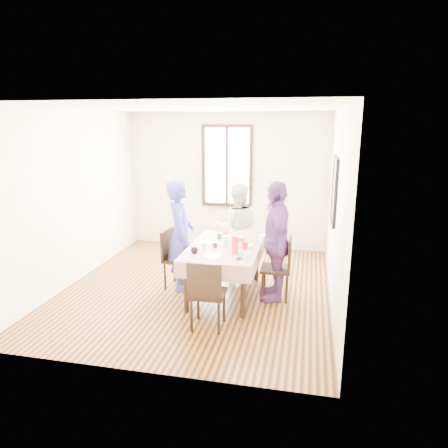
{
  "coord_description": "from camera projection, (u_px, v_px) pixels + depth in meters",
  "views": [
    {
      "loc": [
        1.63,
        -5.69,
        2.52
      ],
      "look_at": [
        0.46,
        -0.23,
        1.1
      ],
      "focal_mm": 32.62,
      "sensor_mm": 36.0,
      "label": 1
    }
  ],
  "objects": [
    {
      "name": "butter_lid",
      "position": [
        246.0,
        252.0,
        5.39
      ],
      "size": [
        0.12,
        0.12,
        0.01
      ],
      "primitive_type": "cylinder",
      "color": "blue",
      "rests_on": "butter_tub"
    },
    {
      "name": "jam_jar",
      "position": [
        215.0,
        245.0,
        5.81
      ],
      "size": [
        0.06,
        0.06,
        0.08
      ],
      "primitive_type": "cylinder",
      "color": "black",
      "rests_on": "tablecloth"
    },
    {
      "name": "mug_black",
      "position": [
        194.0,
        251.0,
        5.54
      ],
      "size": [
        0.13,
        0.13,
        0.08
      ],
      "primitive_type": "imported",
      "rotation": [
        0.0,
        0.0,
        -0.34
      ],
      "color": "black",
      "rests_on": "tablecloth"
    },
    {
      "name": "chair_left",
      "position": [
        179.0,
        259.0,
        6.25
      ],
      "size": [
        0.46,
        0.46,
        0.91
      ],
      "primitive_type": "cube",
      "rotation": [
        0.0,
        0.0,
        -1.67
      ],
      "color": "black",
      "rests_on": "ground"
    },
    {
      "name": "serving_bowl",
      "position": [
        238.0,
        238.0,
        6.22
      ],
      "size": [
        0.25,
        0.25,
        0.05
      ],
      "primitive_type": "imported",
      "rotation": [
        0.0,
        0.0,
        -0.28
      ],
      "color": "white",
      "rests_on": "tablecloth"
    },
    {
      "name": "dining_table",
      "position": [
        225.0,
        271.0,
        5.99
      ],
      "size": [
        0.89,
        1.46,
        0.75
      ],
      "primitive_type": "cube",
      "color": "black",
      "rests_on": "ground"
    },
    {
      "name": "mug_flag",
      "position": [
        245.0,
        246.0,
        5.73
      ],
      "size": [
        0.14,
        0.14,
        0.09
      ],
      "primitive_type": "imported",
      "rotation": [
        0.0,
        0.0,
        0.86
      ],
      "color": "red",
      "rests_on": "tablecloth"
    },
    {
      "name": "juice_carton",
      "position": [
        235.0,
        245.0,
        5.53
      ],
      "size": [
        0.08,
        0.08,
        0.24
      ],
      "primitive_type": "cube",
      "color": "red",
      "rests_on": "tablecloth"
    },
    {
      "name": "person_far",
      "position": [
        237.0,
        228.0,
        6.83
      ],
      "size": [
        0.85,
        0.72,
        1.54
      ],
      "primitive_type": "imported",
      "rotation": [
        0.0,
        0.0,
        3.35
      ],
      "color": "silver",
      "rests_on": "ground"
    },
    {
      "name": "person_left",
      "position": [
        180.0,
        235.0,
        6.15
      ],
      "size": [
        0.56,
        0.7,
        1.69
      ],
      "primitive_type": "imported",
      "rotation": [
        0.0,
        0.0,
        1.86
      ],
      "color": "#3B3A96",
      "rests_on": "ground"
    },
    {
      "name": "smartphone",
      "position": [
        239.0,
        258.0,
        5.34
      ],
      "size": [
        0.07,
        0.13,
        0.01
      ],
      "primitive_type": "cube",
      "color": "black",
      "rests_on": "tablecloth"
    },
    {
      "name": "art_poster",
      "position": [
        335.0,
        190.0,
        5.85
      ],
      "size": [
        0.04,
        0.76,
        0.96
      ],
      "primitive_type": "cube",
      "color": "red",
      "rests_on": "right_wall"
    },
    {
      "name": "plate_right",
      "position": [
        247.0,
        245.0,
        5.91
      ],
      "size": [
        0.2,
        0.2,
        0.01
      ],
      "primitive_type": "cylinder",
      "color": "white",
      "rests_on": "tablecloth"
    },
    {
      "name": "window_pane",
      "position": [
        227.0,
        166.0,
        8.06
      ],
      "size": [
        0.9,
        0.02,
        1.5
      ],
      "primitive_type": "cube",
      "color": "white",
      "rests_on": "back_wall"
    },
    {
      "name": "drinking_glass",
      "position": [
        204.0,
        245.0,
        5.76
      ],
      "size": [
        0.07,
        0.07,
        0.09
      ],
      "primitive_type": "cylinder",
      "color": "silver",
      "rests_on": "tablecloth"
    },
    {
      "name": "chair_far",
      "position": [
        237.0,
        246.0,
        6.92
      ],
      "size": [
        0.44,
        0.44,
        0.91
      ],
      "primitive_type": "cube",
      "rotation": [
        0.0,
        0.0,
        3.19
      ],
      "color": "black",
      "rests_on": "ground"
    },
    {
      "name": "chair_near",
      "position": [
        208.0,
        293.0,
        5.02
      ],
      "size": [
        0.43,
        0.43,
        0.91
      ],
      "primitive_type": "cube",
      "rotation": [
        0.0,
        0.0,
        0.03
      ],
      "color": "black",
      "rests_on": "ground"
    },
    {
      "name": "person_right",
      "position": [
        275.0,
        241.0,
        5.77
      ],
      "size": [
        0.63,
        1.08,
        1.73
      ],
      "primitive_type": "imported",
      "rotation": [
        0.0,
        0.0,
        -1.35
      ],
      "color": "#5C3470",
      "rests_on": "ground"
    },
    {
      "name": "flower_vase",
      "position": [
        226.0,
        241.0,
        5.91
      ],
      "size": [
        0.07,
        0.07,
        0.14
      ],
      "primitive_type": "cylinder",
      "color": "silver",
      "rests_on": "tablecloth"
    },
    {
      "name": "flower_bunch",
      "position": [
        226.0,
        233.0,
        5.88
      ],
      "size": [
        0.09,
        0.09,
        0.1
      ],
      "primitive_type": null,
      "color": "yellow",
      "rests_on": "flower_vase"
    },
    {
      "name": "tablecloth",
      "position": [
        225.0,
        246.0,
        5.9
      ],
      "size": [
        1.01,
        1.58,
        0.01
      ],
      "primitive_type": "cube",
      "color": "#58020C",
      "rests_on": "dining_table"
    },
    {
      "name": "plate_left",
      "position": [
        205.0,
        243.0,
        6.02
      ],
      "size": [
        0.2,
        0.2,
        0.01
      ],
      "primitive_type": "cylinder",
      "color": "white",
      "rests_on": "tablecloth"
    },
    {
      "name": "chair_right",
      "position": [
        276.0,
        268.0,
        5.86
      ],
      "size": [
        0.43,
        0.43,
        0.91
      ],
      "primitive_type": "cube",
      "rotation": [
        0.0,
        0.0,
        1.6
      ],
      "color": "black",
      "rests_on": "ground"
    },
    {
      "name": "window_frame",
      "position": [
        227.0,
        166.0,
        8.05
      ],
      "size": [
        1.02,
        0.06,
        1.62
      ],
      "primitive_type": "cube",
      "color": "black",
      "rests_on": "back_wall"
    },
    {
      "name": "butter_tub",
      "position": [
        246.0,
        255.0,
        5.4
      ],
      "size": [
        0.12,
        0.12,
        0.06
      ],
      "primitive_type": "cylinder",
      "color": "white",
      "rests_on": "tablecloth"
    },
    {
      "name": "ground",
      "position": [
        198.0,
        287.0,
        6.34
      ],
      "size": [
        4.5,
        4.5,
        0.0
      ],
      "primitive_type": "plane",
      "color": "black",
      "rests_on": "ground"
    },
    {
      "name": "plate_near",
      "position": [
        212.0,
        256.0,
        5.43
      ],
      "size": [
        0.2,
        0.2,
        0.01
      ],
      "primitive_type": "cylinder",
      "color": "white",
      "rests_on": "tablecloth"
    },
    {
      "name": "plate_far",
      "position": [
        233.0,
        235.0,
        6.42
      ],
      "size": [
        0.2,
        0.2,
        0.01
      ],
      "primitive_type": "cylinder",
      "color": "white",
      "rests_on": "tablecloth"
    },
    {
      "name": "back_wall",
      "position": [
        227.0,
        181.0,
        8.14
      ],
      "size": [
        4.0,
        0.0,
        4.0
      ],
      "primitive_type": "plane",
      "rotation": [
        1.57,
        0.0,
        0.0
      ],
      "color": "beige",
      "rests_on": "ground"
    },
    {
      "name": "right_wall",
      "position": [
        336.0,
        208.0,
        5.61
      ],
      "size": [
        0.0,
        4.5,
        4.5
      ],
      "primitive_type": "plane",
      "rotation": [
        1.57,
        0.0,
        -1.57
      ],
      "color": "beige",
      "rests_on": "ground"
    },
    {
      "name": "mug_green",
      "position": [
        219.0,
        236.0,
        6.25
      ],
      "size": [
        0.12,
        0.12,
        0.07
      ],
      "primitive_type": "imported",
      "rotation": [
        0.0,
        0.0,
        -0.4
      ],
      "color": "#0C7226",
      "rests_on": "tablecloth"
    }
  ]
}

